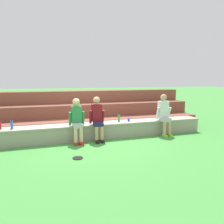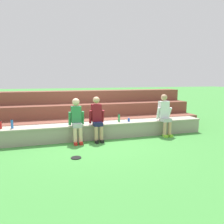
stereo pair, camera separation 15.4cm
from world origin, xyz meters
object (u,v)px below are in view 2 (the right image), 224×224
Objects in this scene: person_far_left at (77,119)px; person_center at (165,114)px; frisbee at (76,158)px; water_bottle_mid_right at (1,125)px; plastic_cup_left_end at (129,120)px; water_bottle_near_right at (119,118)px; person_left_of_center at (97,118)px; water_bottle_center_gap at (12,124)px.

person_center is at bearing 0.30° from person_far_left.
water_bottle_mid_right is at bearing 139.20° from frisbee.
plastic_cup_left_end is at bearing 8.94° from person_far_left.
plastic_cup_left_end is (0.33, -0.07, -0.07)m from water_bottle_near_right.
person_left_of_center reaches higher than plastic_cup_left_end.
person_left_of_center is 12.54× the size of plastic_cup_left_end.
person_center is (3.03, 0.02, 0.03)m from person_far_left.
plastic_cup_left_end is at bearing 167.54° from person_center.
water_bottle_center_gap is 2.42× the size of plastic_cup_left_end.
water_bottle_near_right is at bearing 167.61° from person_center.
water_bottle_near_right is 3.65m from water_bottle_mid_right.
water_bottle_center_gap reaches higher than plastic_cup_left_end.
frisbee is at bearing -121.95° from person_left_of_center.
person_far_left reaches higher than plastic_cup_left_end.
plastic_cup_left_end is at bearing -12.13° from water_bottle_near_right.
person_left_of_center is (0.64, 0.02, 0.01)m from person_far_left.
water_bottle_near_right is at bearing 45.24° from frisbee.
person_center reaches higher than plastic_cup_left_end.
person_left_of_center is 5.43× the size of frisbee.
frisbee is (-3.25, -1.37, -0.75)m from person_center.
water_bottle_center_gap is 1.05× the size of frisbee.
person_left_of_center is at bearing -158.34° from water_bottle_near_right.
water_bottle_center_gap is 0.32m from water_bottle_mid_right.
person_far_left is 1.53m from water_bottle_near_right.
person_left_of_center is 0.91m from water_bottle_near_right.
person_far_left is 5.31× the size of frisbee.
person_left_of_center reaches higher than frisbee.
water_bottle_mid_right is (-2.17, 0.33, -0.11)m from person_far_left.
person_left_of_center is 2.51m from water_bottle_center_gap.
water_bottle_center_gap is 3.34m from water_bottle_near_right.
plastic_cup_left_end is at bearing 12.64° from person_left_of_center.
person_far_left is 0.98× the size of person_left_of_center.
water_bottle_near_right is at bearing 21.66° from person_left_of_center.
plastic_cup_left_end is (3.98, -0.04, -0.06)m from water_bottle_mid_right.
water_bottle_near_right is (1.48, 0.36, -0.10)m from person_far_left.
person_left_of_center is at bearing -167.36° from plastic_cup_left_end.
water_bottle_near_right is 2.38× the size of plastic_cup_left_end.
person_center reaches higher than water_bottle_near_right.
water_bottle_center_gap is at bearing 135.08° from frisbee.
frisbee is at bearing -134.76° from water_bottle_near_right.
water_bottle_near_right is 2.49m from frisbee.
water_bottle_center_gap is 3.67m from plastic_cup_left_end.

